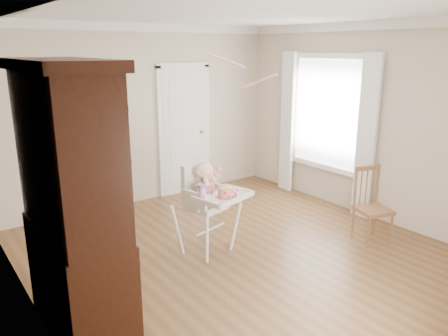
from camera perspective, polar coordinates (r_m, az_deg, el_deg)
floor at (r=5.21m, az=2.85°, el=-11.45°), size 5.00×5.00×0.00m
ceiling at (r=4.66m, az=3.32°, el=19.69°), size 5.00×5.00×0.00m
wall_back at (r=6.84m, az=-10.40°, el=6.76°), size 4.50×0.00×4.50m
wall_left at (r=3.79m, az=-24.31°, el=-1.31°), size 0.00×5.00×5.00m
wall_right at (r=6.40m, az=18.95°, el=5.59°), size 0.00×5.00×5.00m
crown_molding at (r=4.65m, az=3.30°, el=18.96°), size 4.50×5.00×0.12m
doorway at (r=6.53m, az=-17.35°, el=3.75°), size 1.06×0.05×2.22m
closet_door at (r=7.20m, az=-5.17°, el=4.75°), size 0.96×0.09×2.13m
window_right at (r=6.83m, az=13.07°, el=6.07°), size 0.13×1.84×2.30m
high_chair at (r=5.06m, az=-2.26°, el=-3.97°), size 0.77×0.89×1.09m
baby at (r=5.02m, az=-2.50°, el=-2.09°), size 0.36×0.27×0.51m
cake at (r=4.83m, az=0.30°, el=-3.17°), size 0.24×0.24×0.11m
sippy_cup at (r=4.80m, az=-2.88°, el=-3.03°), size 0.08×0.08×0.19m
china_cabinet at (r=3.68m, az=-19.11°, el=-4.67°), size 0.60×1.35×2.28m
dining_chair at (r=5.76m, az=18.74°, el=-4.88°), size 0.48×0.48×0.93m
streamer at (r=4.28m, az=0.04°, el=13.90°), size 0.16×0.48×0.15m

